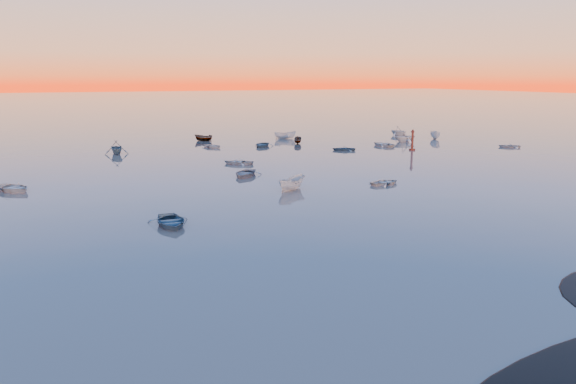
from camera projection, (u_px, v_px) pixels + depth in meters
ground at (146, 131)px, 113.62m from camera, size 600.00×600.00×0.00m
moored_fleet at (211, 163)px, 71.54m from camera, size 124.00×58.00×1.20m
boat_near_left at (13, 191)px, 53.83m from camera, size 4.67×3.91×1.10m
boat_near_center at (292, 190)px, 54.44m from camera, size 3.27×4.06×1.31m
channel_marker at (412, 142)px, 83.36m from camera, size 0.92×0.92×3.28m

